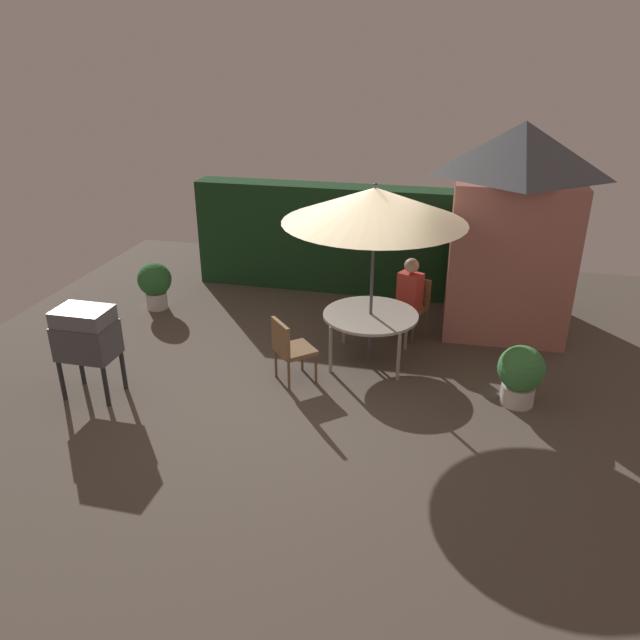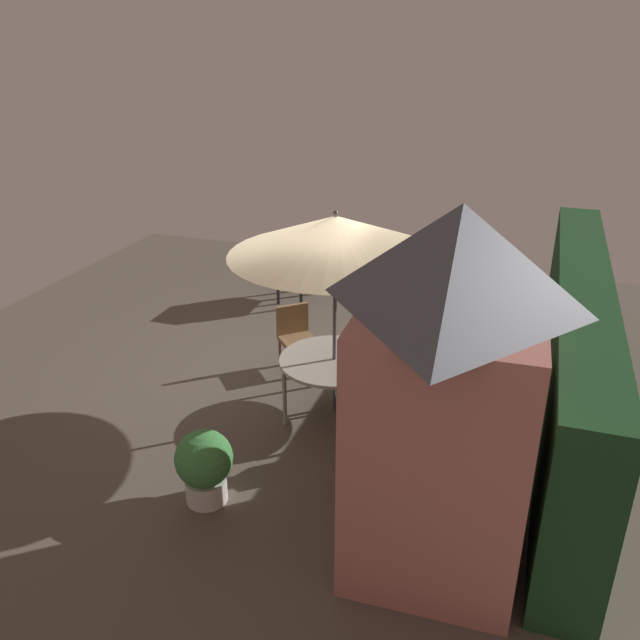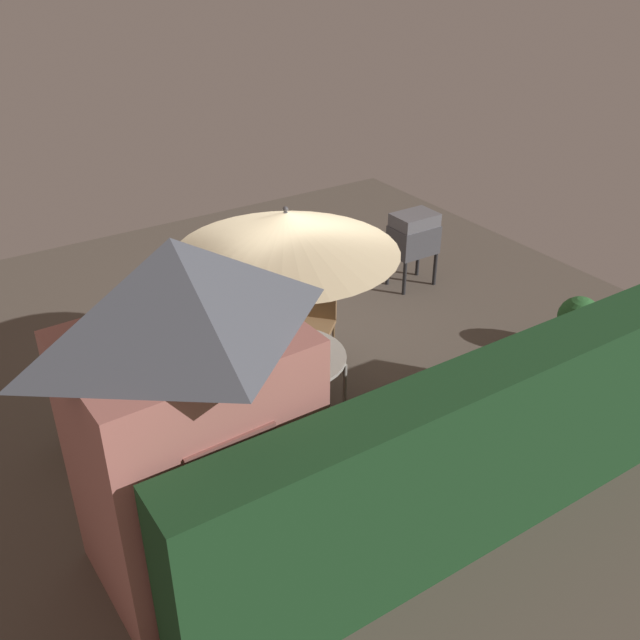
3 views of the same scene
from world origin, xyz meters
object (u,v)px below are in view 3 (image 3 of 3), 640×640
Objects in this scene: patio_umbrella at (286,232)px; person_in_red at (300,406)px; bbq_grill at (414,235)px; chair_far_side at (317,319)px; chair_near_shed at (301,431)px; garden_shed at (190,417)px; patio_table at (289,359)px; potted_plant_by_shed at (103,403)px; potted_plant_by_grill at (578,322)px.

person_in_red is (0.45, 0.95, -1.47)m from patio_umbrella.
bbq_grill is 1.33× the size of chair_far_side.
patio_umbrella is 2.08m from chair_near_shed.
garden_shed is 1.25× the size of patio_umbrella.
patio_table is 0.52× the size of patio_umbrella.
potted_plant_by_grill is (-5.85, 1.74, 0.04)m from potted_plant_by_shed.
garden_shed is at bearing 5.29° from potted_plant_by_grill.
bbq_grill is at bearing -143.76° from chair_near_shed.
garden_shed is 2.60m from patio_table.
garden_shed is at bearing 93.76° from potted_plant_by_shed.
patio_umbrella is at bearing -139.90° from garden_shed.
patio_umbrella is at bearing -90.00° from patio_table.
potted_plant_by_shed is at bearing 2.83° from chair_far_side.
chair_near_shed is 1.11× the size of potted_plant_by_grill.
patio_umbrella is (0.00, -0.00, 1.58)m from patio_table.
potted_plant_by_grill is (-5.70, -0.53, -1.16)m from garden_shed.
chair_near_shed reaches higher than potted_plant_by_shed.
chair_far_side is 1.11× the size of potted_plant_by_grill.
potted_plant_by_grill is (-4.33, 0.00, -0.06)m from chair_near_shed.
patio_table is (-1.85, -1.56, -0.95)m from garden_shed.
potted_plant_by_grill is 0.64× the size of person_in_red.
chair_near_shed is (3.79, 2.78, -0.33)m from bbq_grill.
person_in_red reaches higher than potted_plant_by_grill.
potted_plant_by_shed is (1.52, -1.74, -0.09)m from chair_near_shed.
potted_plant_by_shed is 0.97× the size of potted_plant_by_grill.
bbq_grill is 1.53× the size of potted_plant_by_shed.
chair_near_shed is 0.28m from person_in_red.
bbq_grill reaches higher than patio_table.
garden_shed is 2.39× the size of patio_table.
chair_far_side is 0.71× the size of person_in_red.
patio_umbrella is (-1.85, -1.56, 0.63)m from garden_shed.
chair_near_shed is 4.33m from potted_plant_by_grill.
person_in_red is at bearing -1.05° from potted_plant_by_grill.
patio_table is 3.74m from bbq_grill.
patio_umbrella is at bearing -115.17° from chair_near_shed.
chair_far_side is at bearing -127.48° from person_in_red.
patio_umbrella reaches higher than potted_plant_by_shed.
patio_table is 1.58m from patio_umbrella.
bbq_grill reaches higher than chair_near_shed.
patio_umbrella is 1.81m from person_in_red.
potted_plant_by_grill is at bearing 147.16° from chair_far_side.
bbq_grill reaches higher than chair_far_side.
patio_umbrella is 4.37m from potted_plant_by_grill.
chair_near_shed is 2.31m from potted_plant_by_shed.
garden_shed is 3.85m from chair_far_side.
chair_far_side is 1.14× the size of potted_plant_by_shed.
chair_far_side reaches higher than potted_plant_by_grill.
chair_far_side is at bearing -127.04° from chair_near_shed.
patio_table is 1.15m from chair_near_shed.
chair_near_shed reaches higher than patio_table.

